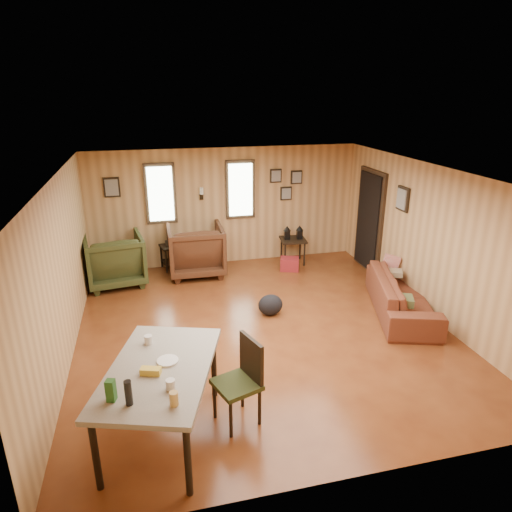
{
  "coord_description": "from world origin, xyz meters",
  "views": [
    {
      "loc": [
        -1.58,
        -6.03,
        3.49
      ],
      "look_at": [
        0.0,
        0.4,
        1.05
      ],
      "focal_mm": 32.0,
      "sensor_mm": 36.0,
      "label": 1
    }
  ],
  "objects_px": {
    "sofa": "(403,289)",
    "recliner_brown": "(196,248)",
    "end_table": "(173,252)",
    "recliner_green": "(115,257)",
    "dining_table": "(159,375)",
    "side_table": "(293,238)"
  },
  "relations": [
    {
      "from": "recliner_green",
      "to": "dining_table",
      "type": "xyz_separation_m",
      "value": [
        0.65,
        -4.34,
        0.24
      ]
    },
    {
      "from": "sofa",
      "to": "dining_table",
      "type": "relative_size",
      "value": 1.11
    },
    {
      "from": "sofa",
      "to": "recliner_brown",
      "type": "xyz_separation_m",
      "value": [
        -3.07,
        2.48,
        0.14
      ]
    },
    {
      "from": "recliner_green",
      "to": "side_table",
      "type": "distance_m",
      "value": 3.59
    },
    {
      "from": "sofa",
      "to": "side_table",
      "type": "bearing_deg",
      "value": 39.25
    },
    {
      "from": "recliner_brown",
      "to": "recliner_green",
      "type": "xyz_separation_m",
      "value": [
        -1.53,
        -0.14,
        -0.02
      ]
    },
    {
      "from": "sofa",
      "to": "recliner_green",
      "type": "bearing_deg",
      "value": 80.89
    },
    {
      "from": "dining_table",
      "to": "recliner_brown",
      "type": "bearing_deg",
      "value": 96.87
    },
    {
      "from": "recliner_brown",
      "to": "recliner_green",
      "type": "bearing_deg",
      "value": 6.33
    },
    {
      "from": "sofa",
      "to": "recliner_brown",
      "type": "height_order",
      "value": "recliner_brown"
    },
    {
      "from": "end_table",
      "to": "recliner_brown",
      "type": "bearing_deg",
      "value": -42.78
    },
    {
      "from": "recliner_green",
      "to": "dining_table",
      "type": "distance_m",
      "value": 4.39
    },
    {
      "from": "recliner_green",
      "to": "dining_table",
      "type": "bearing_deg",
      "value": 90.2
    },
    {
      "from": "sofa",
      "to": "recliner_brown",
      "type": "relative_size",
      "value": 1.92
    },
    {
      "from": "recliner_green",
      "to": "side_table",
      "type": "relative_size",
      "value": 1.29
    },
    {
      "from": "recliner_brown",
      "to": "side_table",
      "type": "height_order",
      "value": "recliner_brown"
    },
    {
      "from": "end_table",
      "to": "recliner_green",
      "type": "bearing_deg",
      "value": -154.41
    },
    {
      "from": "recliner_brown",
      "to": "recliner_green",
      "type": "height_order",
      "value": "recliner_brown"
    },
    {
      "from": "sofa",
      "to": "recliner_green",
      "type": "height_order",
      "value": "recliner_green"
    },
    {
      "from": "recliner_brown",
      "to": "end_table",
      "type": "relative_size",
      "value": 1.75
    },
    {
      "from": "side_table",
      "to": "sofa",
      "type": "bearing_deg",
      "value": -68.62
    },
    {
      "from": "side_table",
      "to": "dining_table",
      "type": "bearing_deg",
      "value": -122.53
    }
  ]
}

